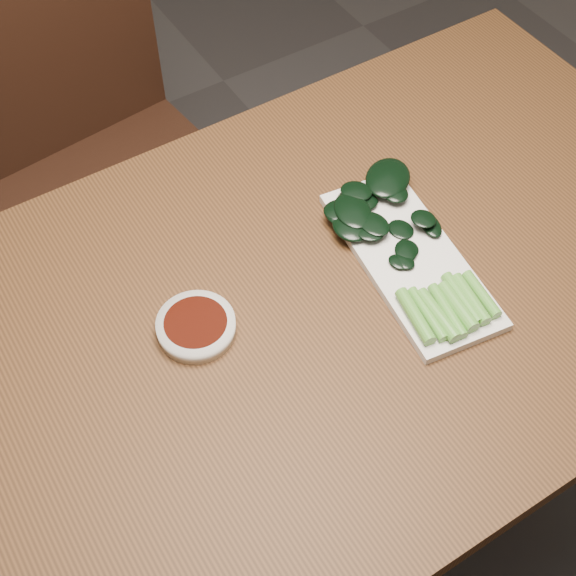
{
  "coord_description": "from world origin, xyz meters",
  "views": [
    {
      "loc": [
        -0.38,
        -0.55,
        1.68
      ],
      "look_at": [
        -0.01,
        0.03,
        0.76
      ],
      "focal_mm": 50.0,
      "sensor_mm": 36.0,
      "label": 1
    }
  ],
  "objects_px": {
    "sauce_bowl": "(196,326)",
    "table": "(306,329)",
    "chair_far": "(102,160)",
    "serving_plate": "(410,259)",
    "gai_lan": "(393,237)"
  },
  "relations": [
    {
      "from": "table",
      "to": "chair_far",
      "type": "distance_m",
      "value": 0.72
    },
    {
      "from": "sauce_bowl",
      "to": "serving_plate",
      "type": "relative_size",
      "value": 0.32
    },
    {
      "from": "sauce_bowl",
      "to": "chair_far",
      "type": "bearing_deg",
      "value": 81.5
    },
    {
      "from": "chair_far",
      "to": "gai_lan",
      "type": "height_order",
      "value": "chair_far"
    },
    {
      "from": "table",
      "to": "serving_plate",
      "type": "relative_size",
      "value": 4.04
    },
    {
      "from": "sauce_bowl",
      "to": "table",
      "type": "bearing_deg",
      "value": -13.76
    },
    {
      "from": "table",
      "to": "sauce_bowl",
      "type": "relative_size",
      "value": 12.74
    },
    {
      "from": "table",
      "to": "serving_plate",
      "type": "distance_m",
      "value": 0.19
    },
    {
      "from": "chair_far",
      "to": "serving_plate",
      "type": "distance_m",
      "value": 0.8
    },
    {
      "from": "chair_far",
      "to": "gai_lan",
      "type": "xyz_separation_m",
      "value": [
        0.22,
        -0.68,
        0.29
      ]
    },
    {
      "from": "table",
      "to": "serving_plate",
      "type": "height_order",
      "value": "serving_plate"
    },
    {
      "from": "chair_far",
      "to": "sauce_bowl",
      "type": "height_order",
      "value": "chair_far"
    },
    {
      "from": "gai_lan",
      "to": "chair_far",
      "type": "bearing_deg",
      "value": 108.14
    },
    {
      "from": "gai_lan",
      "to": "table",
      "type": "bearing_deg",
      "value": -174.02
    },
    {
      "from": "table",
      "to": "chair_far",
      "type": "height_order",
      "value": "chair_far"
    }
  ]
}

